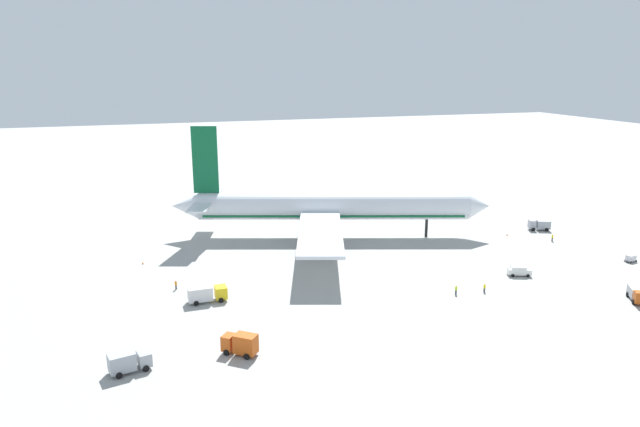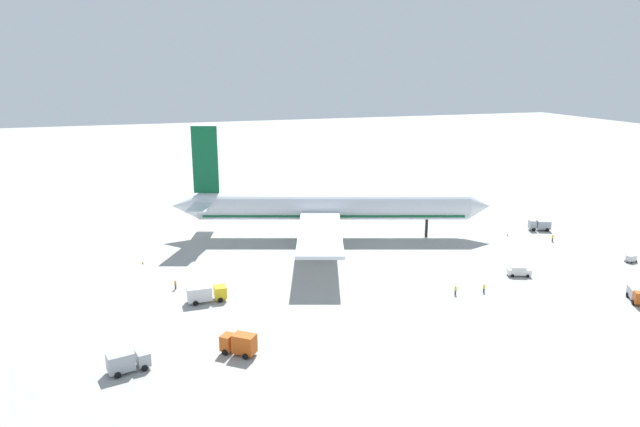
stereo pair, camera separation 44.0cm
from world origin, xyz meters
The scene contains 19 objects.
ground_plane centered at (0.00, 0.00, 0.00)m, with size 600.00×600.00×0.00m, color #9E9E99.
airliner centered at (-1.27, 0.50, 7.48)m, with size 74.54×70.38×26.78m.
service_truck_0 centered at (-47.75, -51.22, 1.57)m, with size 5.93×3.59×2.92m.
service_truck_1 centered at (51.33, -11.01, 1.45)m, with size 5.57×3.83×2.59m.
service_truck_2 centered at (-34.53, -30.47, 1.60)m, with size 6.77×2.78×2.90m.
service_truck_3 centered at (37.95, -54.10, 1.33)m, with size 4.70×5.80×2.47m.
service_truck_4 centered at (-32.32, -51.24, 1.71)m, with size 5.29×4.84×3.21m.
service_van centered at (26.08, -36.71, 1.03)m, with size 4.83×3.36×1.97m.
baggage_cart_0 centered at (53.89, -37.15, 0.80)m, with size 3.08×1.90×1.47m.
baggage_cart_1 centered at (42.77, 11.21, 0.84)m, with size 2.72×3.22×1.54m.
ground_worker_0 centered at (48.01, -19.90, 0.86)m, with size 0.55×0.55×1.69m.
ground_worker_1 centered at (14.63, -41.96, 0.81)m, with size 0.56×0.56×1.61m.
ground_worker_2 centered at (9.06, -41.30, 0.88)m, with size 0.54×0.54×1.73m.
ground_worker_3 centered at (-39.19, -22.86, 0.91)m, with size 0.56×0.56×1.78m.
traffic_cone_0 centered at (39.39, 19.37, 0.28)m, with size 0.36×0.36×0.55m, color orange.
traffic_cone_1 centered at (40.26, 7.17, 0.28)m, with size 0.36×0.36×0.55m, color orange.
traffic_cone_2 centered at (10.15, -39.62, 0.28)m, with size 0.36×0.36×0.55m, color orange.
traffic_cone_3 centered at (-44.68, -6.36, 0.28)m, with size 0.36×0.36×0.55m, color orange.
traffic_cone_4 centered at (40.71, -12.66, 0.28)m, with size 0.36×0.36×0.55m, color orange.
Camera 2 is at (-44.61, -126.40, 40.56)m, focal length 32.27 mm.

